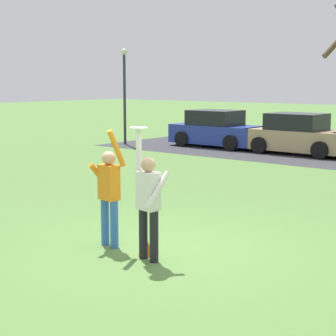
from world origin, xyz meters
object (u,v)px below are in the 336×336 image
person_catcher (148,200)px  lamppost_by_lot (124,87)px  field_cone_orange (146,246)px  frisbee_disc (139,128)px  parked_car_blue (217,130)px  person_defender (109,190)px  parked_car_tan (299,135)px

person_catcher → lamppost_by_lot: bearing=-36.9°
field_cone_orange → lamppost_by_lot: bearing=134.7°
frisbee_disc → parked_car_blue: size_ratio=0.07×
parked_car_blue → person_catcher: bearing=-59.4°
frisbee_disc → lamppost_by_lot: 16.53m
person_defender → frisbee_disc: (0.79, -0.12, 1.11)m
person_catcher → parked_car_tan: 14.31m
parked_car_blue → lamppost_by_lot: size_ratio=0.97×
person_defender → lamppost_by_lot: bearing=140.9°
person_catcher → field_cone_orange: (-0.20, 0.16, -0.82)m
frisbee_disc → parked_car_tan: 14.28m
person_defender → parked_car_tan: person_defender is taller
person_catcher → field_cone_orange: 0.86m
person_catcher → parked_car_blue: (-8.00, 13.70, -0.25)m
lamppost_by_lot → person_defender: bearing=-47.4°
parked_car_blue → field_cone_orange: parked_car_blue is taller
frisbee_disc → field_cone_orange: bearing=78.1°
frisbee_disc → parked_car_tan: (-3.91, 13.66, -1.37)m
field_cone_orange → person_catcher: bearing=-38.3°
parked_car_tan → lamppost_by_lot: lamppost_by_lot is taller
parked_car_blue → parked_car_tan: size_ratio=1.00×
parked_car_blue → frisbee_disc: bearing=-60.0°
parked_car_tan → lamppost_by_lot: 8.07m
person_defender → lamppost_by_lot: size_ratio=0.48×
parked_car_blue → parked_car_tan: bearing=0.2°
person_defender → lamppost_by_lot: lamppost_by_lot is taller
frisbee_disc → parked_car_tan: bearing=106.0°
person_catcher → field_cone_orange: person_catcher is taller
lamppost_by_lot → field_cone_orange: bearing=-45.3°
person_defender → parked_car_blue: bearing=125.6°
frisbee_disc → field_cone_orange: size_ratio=0.86×
parked_car_blue → lamppost_by_lot: bearing=-153.5°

